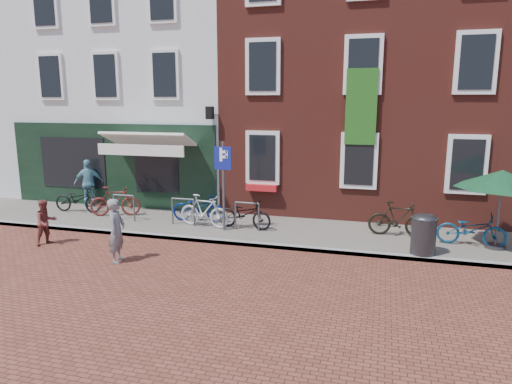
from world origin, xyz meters
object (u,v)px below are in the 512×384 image
(litter_bin, at_px, (424,232))
(bicycle_5, at_px, (398,219))
(bicycle_3, at_px, (204,211))
(parking_sign, at_px, (223,172))
(bicycle_4, at_px, (244,214))
(bicycle_0, at_px, (78,199))
(bicycle_2, at_px, (199,208))
(bicycle_6, at_px, (471,229))
(cafe_person, at_px, (89,183))
(boy, at_px, (46,222))
(parasol, at_px, (502,176))
(bicycle_1, at_px, (115,201))
(woman, at_px, (117,231))

(litter_bin, height_order, bicycle_5, litter_bin)
(bicycle_3, bearing_deg, bicycle_5, -76.37)
(parking_sign, xyz_separation_m, bicycle_4, (0.50, 0.37, -1.26))
(litter_bin, bearing_deg, parking_sign, 172.88)
(bicycle_0, bearing_deg, parking_sign, -101.76)
(litter_bin, xyz_separation_m, bicycle_2, (-6.46, 1.42, -0.12))
(bicycle_6, bearing_deg, cafe_person, 90.57)
(litter_bin, relative_size, bicycle_5, 0.67)
(bicycle_2, relative_size, bicycle_5, 1.03)
(boy, relative_size, bicycle_6, 0.73)
(litter_bin, relative_size, bicycle_6, 0.65)
(litter_bin, xyz_separation_m, parasol, (1.82, 1.00, 1.30))
(litter_bin, height_order, parking_sign, parking_sign)
(bicycle_5, bearing_deg, bicycle_3, 95.50)
(bicycle_3, relative_size, bicycle_6, 0.97)
(bicycle_1, height_order, bicycle_3, same)
(litter_bin, distance_m, woman, 7.37)
(parking_sign, relative_size, bicycle_4, 1.54)
(cafe_person, distance_m, bicycle_6, 12.27)
(boy, relative_size, cafe_person, 0.73)
(woman, bearing_deg, bicycle_2, -18.74)
(bicycle_0, distance_m, bicycle_1, 1.50)
(bicycle_4, bearing_deg, bicycle_2, 83.57)
(parking_sign, relative_size, bicycle_1, 1.59)
(parasol, xyz_separation_m, bicycle_4, (-6.69, 0.04, -1.43))
(litter_bin, xyz_separation_m, bicycle_1, (-9.34, 1.34, -0.08))
(parking_sign, distance_m, cafe_person, 5.89)
(woman, xyz_separation_m, bicycle_5, (6.47, 3.66, -0.18))
(litter_bin, distance_m, parasol, 2.45)
(bicycle_1, xyz_separation_m, bicycle_5, (8.78, 0.10, 0.00))
(bicycle_2, bearing_deg, parasol, -96.17)
(boy, relative_size, bicycle_0, 0.73)
(woman, xyz_separation_m, bicycle_1, (-2.31, 3.56, -0.18))
(bicycle_1, relative_size, bicycle_3, 1.00)
(bicycle_3, xyz_separation_m, bicycle_6, (7.30, 0.15, -0.05))
(parking_sign, relative_size, bicycle_3, 1.59)
(litter_bin, bearing_deg, woman, -162.47)
(bicycle_5, bearing_deg, bicycle_2, 89.94)
(parking_sign, xyz_separation_m, boy, (-4.24, -2.20, -1.19))
(parasol, height_order, boy, parasol)
(parking_sign, distance_m, parasol, 7.20)
(woman, distance_m, bicycle_3, 3.26)
(litter_bin, bearing_deg, bicycle_6, 39.85)
(woman, height_order, boy, woman)
(litter_bin, xyz_separation_m, boy, (-9.61, -1.53, -0.05))
(cafe_person, bearing_deg, bicycle_5, 140.01)
(parking_sign, height_order, bicycle_0, parking_sign)
(parasol, height_order, bicycle_4, parasol)
(boy, bearing_deg, bicycle_0, 46.88)
(litter_bin, distance_m, bicycle_0, 10.93)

